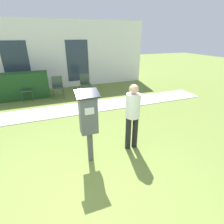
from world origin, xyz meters
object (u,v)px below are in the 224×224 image
object	(u,v)px
outdoor_chair_middle	(58,85)
outdoor_chair_right	(85,82)
outdoor_chair_left	(27,88)
person_standing	(133,113)
parking_meter	(89,118)

from	to	relation	value
outdoor_chair_middle	outdoor_chair_right	distance (m)	1.24
outdoor_chair_left	outdoor_chair_right	size ratio (longest dim) A/B	1.00
person_standing	outdoor_chair_middle	bearing A→B (deg)	126.89
outdoor_chair_middle	outdoor_chair_right	size ratio (longest dim) A/B	1.00
parking_meter	person_standing	size ratio (longest dim) A/B	1.01
person_standing	outdoor_chair_middle	xyz separation A→B (m)	(-1.29, 4.54, -0.40)
parking_meter	outdoor_chair_middle	bearing A→B (deg)	93.09
parking_meter	outdoor_chair_left	xyz separation A→B (m)	(-1.49, 4.73, -0.49)
outdoor_chair_left	outdoor_chair_right	world-z (taller)	same
outdoor_chair_left	outdoor_chair_right	distance (m)	2.47
outdoor_chair_right	parking_meter	bearing A→B (deg)	-87.12
parking_meter	person_standing	distance (m)	1.05
parking_meter	outdoor_chair_middle	xyz separation A→B (m)	(-0.25, 4.65, -0.49)
person_standing	outdoor_chair_right	distance (m)	4.64
parking_meter	outdoor_chair_left	bearing A→B (deg)	107.45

